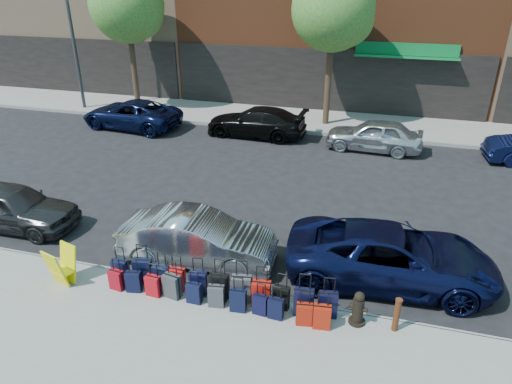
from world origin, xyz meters
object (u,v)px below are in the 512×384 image
(fire_hydrant, at_px, (358,309))
(bollard, at_px, (397,314))
(car_far_0, at_px, (131,114))
(car_near_0, at_px, (12,206))
(car_near_2, at_px, (391,256))
(car_far_1, at_px, (256,122))
(display_rack, at_px, (62,266))
(suitcase_front_5, at_px, (219,286))
(car_far_2, at_px, (374,135))
(tree_left, at_px, (129,7))
(tree_center, at_px, (336,12))
(streetlight, at_px, (74,22))
(car_near_1, at_px, (198,238))

(fire_hydrant, distance_m, bollard, 0.80)
(bollard, height_order, car_far_0, car_far_0)
(car_near_0, distance_m, car_far_0, 9.89)
(car_near_2, bearing_deg, car_far_1, 28.45)
(car_far_0, bearing_deg, car_far_1, 100.00)
(car_far_1, bearing_deg, display_rack, -3.82)
(suitcase_front_5, xyz_separation_m, car_far_1, (-2.47, 11.91, 0.21))
(fire_hydrant, distance_m, car_far_1, 13.16)
(car_far_2, bearing_deg, car_far_1, -91.25)
(suitcase_front_5, xyz_separation_m, car_far_0, (-8.77, 11.46, 0.21))
(tree_left, height_order, bollard, tree_left)
(car_far_2, bearing_deg, car_near_0, -42.73)
(suitcase_front_5, height_order, car_far_1, car_far_1)
(tree_left, xyz_separation_m, tree_center, (10.50, 0.00, 0.00))
(display_rack, bearing_deg, tree_center, 89.13)
(car_far_1, bearing_deg, car_near_2, 35.06)
(bollard, bearing_deg, car_far_1, 118.42)
(tree_left, xyz_separation_m, car_far_1, (7.40, -2.42, -4.73))
(tree_left, height_order, car_far_2, tree_left)
(bollard, xyz_separation_m, car_near_0, (-11.21, 1.68, 0.12))
(car_near_2, height_order, car_far_0, car_near_2)
(suitcase_front_5, distance_m, car_far_1, 12.16)
(fire_hydrant, relative_size, car_far_2, 0.20)
(streetlight, relative_size, car_near_0, 1.99)
(tree_center, height_order, display_rack, tree_center)
(tree_left, xyz_separation_m, car_near_1, (8.72, -12.82, -4.73))
(car_far_1, bearing_deg, suitcase_front_5, 14.36)
(bollard, relative_size, car_far_2, 0.20)
(tree_left, bearing_deg, display_rack, -67.96)
(fire_hydrant, distance_m, car_far_2, 11.44)
(tree_center, xyz_separation_m, bollard, (3.34, -14.31, -4.84))
(suitcase_front_5, xyz_separation_m, bollard, (3.97, 0.01, 0.09))
(display_rack, relative_size, car_far_0, 0.20)
(car_far_0, bearing_deg, car_near_2, 59.07)
(bollard, relative_size, car_far_0, 0.16)
(tree_center, relative_size, car_far_2, 1.79)
(suitcase_front_5, bearing_deg, streetlight, 136.60)
(car_near_0, xyz_separation_m, car_far_0, (-1.53, 9.77, 0.01))
(tree_left, relative_size, streetlight, 0.91)
(streetlight, xyz_separation_m, car_near_1, (11.66, -12.12, -3.98))
(bollard, bearing_deg, car_near_1, 163.69)
(car_near_2, xyz_separation_m, car_far_2, (-0.84, 9.43, -0.02))
(fire_hydrant, xyz_separation_m, car_near_0, (-10.41, 1.68, 0.16))
(streetlight, xyz_separation_m, car_far_1, (10.34, -1.72, -3.98))
(bollard, distance_m, car_far_2, 11.48)
(streetlight, bearing_deg, display_rack, -57.65)
(car_near_2, relative_size, car_far_0, 1.04)
(streetlight, bearing_deg, car_far_1, -9.44)
(display_rack, relative_size, car_near_2, 0.19)
(car_near_0, distance_m, car_near_2, 11.05)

